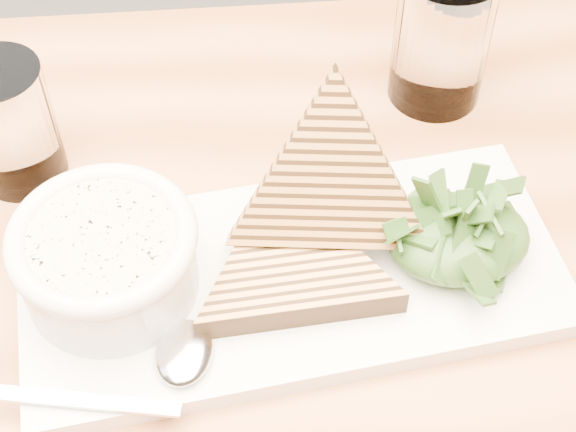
{
  "coord_description": "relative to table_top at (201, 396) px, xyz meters",
  "views": [
    {
      "loc": [
        0.25,
        -0.37,
        1.23
      ],
      "look_at": [
        0.31,
        -0.0,
        0.78
      ],
      "focal_mm": 55.0,
      "sensor_mm": 36.0,
      "label": 1
    }
  ],
  "objects": [
    {
      "name": "arugula_pile",
      "position": [
        0.18,
        0.06,
        0.06
      ],
      "size": [
        0.11,
        0.1,
        0.05
      ],
      "primitive_type": null,
      "color": "#33561F",
      "rests_on": "platter"
    },
    {
      "name": "bowl_rim",
      "position": [
        -0.05,
        0.07,
        0.09
      ],
      "size": [
        0.12,
        0.12,
        0.01
      ],
      "primitive_type": "torus",
      "color": "white",
      "rests_on": "soup_bowl"
    },
    {
      "name": "soup_bowl",
      "position": [
        -0.05,
        0.07,
        0.06
      ],
      "size": [
        0.11,
        0.11,
        0.05
      ],
      "primitive_type": "cylinder",
      "color": "white",
      "rests_on": "platter"
    },
    {
      "name": "sandwich_flat",
      "position": [
        0.07,
        0.06,
        0.05
      ],
      "size": [
        0.16,
        0.16,
        0.02
      ],
      "primitive_type": null,
      "rotation": [
        0.0,
        0.0,
        0.01
      ],
      "color": "#C58946",
      "rests_on": "platter"
    },
    {
      "name": "soup",
      "position": [
        -0.05,
        0.07,
        0.09
      ],
      "size": [
        0.1,
        0.1,
        0.01
      ],
      "primitive_type": "cylinder",
      "color": "beige",
      "rests_on": "soup_bowl"
    },
    {
      "name": "platter",
      "position": [
        0.07,
        0.07,
        0.03
      ],
      "size": [
        0.37,
        0.19,
        0.02
      ],
      "primitive_type": "cube",
      "rotation": [
        0.0,
        0.0,
        0.07
      ],
      "color": "white",
      "rests_on": "table_top"
    },
    {
      "name": "spoon_bowl",
      "position": [
        -0.01,
        0.01,
        0.04
      ],
      "size": [
        0.05,
        0.06,
        0.01
      ],
      "primitive_type": "ellipsoid",
      "rotation": [
        0.0,
        0.0,
        -0.25
      ],
      "color": "silver",
      "rests_on": "platter"
    },
    {
      "name": "glass_near",
      "position": [
        -0.12,
        0.2,
        0.07
      ],
      "size": [
        0.07,
        0.07,
        0.1
      ],
      "primitive_type": "cylinder",
      "color": "white",
      "rests_on": "table_top"
    },
    {
      "name": "spoon_handle",
      "position": [
        -0.07,
        -0.01,
        0.04
      ],
      "size": [
        0.12,
        0.04,
        0.0
      ],
      "primitive_type": "cube",
      "rotation": [
        0.0,
        0.0,
        -0.25
      ],
      "color": "silver",
      "rests_on": "platter"
    },
    {
      "name": "table_top",
      "position": [
        0.0,
        0.0,
        0.0
      ],
      "size": [
        1.19,
        0.84,
        0.04
      ],
      "primitive_type": "cube",
      "rotation": [
        0.0,
        0.0,
        -0.06
      ],
      "color": "#B47244",
      "rests_on": "ground"
    },
    {
      "name": "sandwich_lean",
      "position": [
        0.1,
        0.09,
        0.09
      ],
      "size": [
        0.18,
        0.18,
        0.18
      ],
      "primitive_type": null,
      "rotation": [
        1.05,
        0.0,
        -0.18
      ],
      "color": "#C58946",
      "rests_on": "sandwich_flat"
    },
    {
      "name": "salad_base",
      "position": [
        0.18,
        0.06,
        0.05
      ],
      "size": [
        0.1,
        0.08,
        0.04
      ],
      "primitive_type": "ellipsoid",
      "color": "#244918",
      "rests_on": "platter"
    },
    {
      "name": "glass_far",
      "position": [
        0.22,
        0.24,
        0.08
      ],
      "size": [
        0.08,
        0.08,
        0.12
      ],
      "primitive_type": "cylinder",
      "color": "white",
      "rests_on": "table_top"
    }
  ]
}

